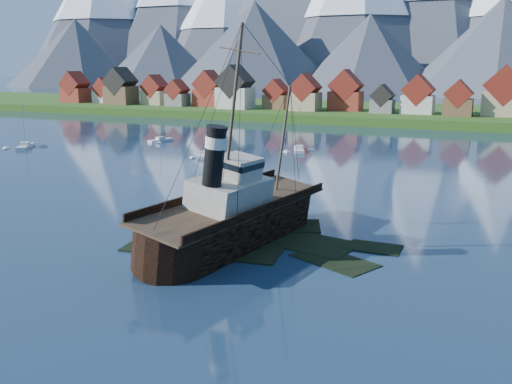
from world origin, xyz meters
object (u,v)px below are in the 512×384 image
at_px(sailboat_b, 160,141).
at_px(sailboat_c, 299,150).
at_px(tugboat_wreck, 238,213).
at_px(sailboat_f, 204,155).
at_px(sailboat_a, 25,147).

distance_m(sailboat_b, sailboat_c, 39.96).
xyz_separation_m(tugboat_wreck, sailboat_f, (-33.73, 53.00, -3.05)).
bearing_deg(sailboat_b, tugboat_wreck, -34.00).
xyz_separation_m(sailboat_a, sailboat_b, (24.72, 23.16, -0.01)).
relative_size(sailboat_a, sailboat_f, 1.08).
relative_size(tugboat_wreck, sailboat_c, 2.95).
bearing_deg(sailboat_b, sailboat_f, -19.98).
xyz_separation_m(sailboat_b, sailboat_f, (23.04, -17.44, 0.00)).
bearing_deg(sailboat_f, sailboat_c, 25.35).
height_order(tugboat_wreck, sailboat_b, tugboat_wreck).
height_order(tugboat_wreck, sailboat_f, tugboat_wreck).
relative_size(sailboat_c, sailboat_f, 1.05).
relative_size(sailboat_a, sailboat_c, 1.03).
distance_m(tugboat_wreck, sailboat_b, 90.51).
distance_m(tugboat_wreck, sailboat_c, 71.46).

